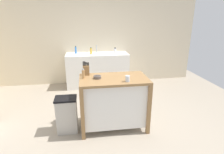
{
  "coord_description": "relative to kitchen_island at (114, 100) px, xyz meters",
  "views": [
    {
      "loc": [
        -0.35,
        -2.91,
        1.94
      ],
      "look_at": [
        0.11,
        0.21,
        0.88
      ],
      "focal_mm": 29.91,
      "sensor_mm": 36.0,
      "label": 1
    }
  ],
  "objects": [
    {
      "name": "bottle_hand_soap",
      "position": [
        0.36,
        2.04,
        0.48
      ],
      "size": [
        0.07,
        0.07,
        0.17
      ],
      "color": "white",
      "rests_on": "sink_counter"
    },
    {
      "name": "bottle_spray_cleaner",
      "position": [
        -0.7,
        2.24,
        0.5
      ],
      "size": [
        0.05,
        0.05,
        0.21
      ],
      "color": "blue",
      "rests_on": "sink_counter"
    },
    {
      "name": "sink_counter",
      "position": [
        -0.13,
        2.13,
        -0.06
      ],
      "size": [
        1.7,
        0.6,
        0.92
      ],
      "color": "white",
      "rests_on": "ground"
    },
    {
      "name": "trash_bin",
      "position": [
        -0.81,
        -0.03,
        -0.2
      ],
      "size": [
        0.36,
        0.28,
        0.63
      ],
      "color": "#B7B2A8",
      "rests_on": "ground"
    },
    {
      "name": "ground_plane",
      "position": [
        -0.11,
        -0.01,
        -0.52
      ],
      "size": [
        6.73,
        6.73,
        0.0
      ],
      "primitive_type": "plane",
      "color": "gray",
      "rests_on": "ground"
    },
    {
      "name": "bowl_ceramic_small",
      "position": [
        -0.27,
        0.01,
        0.44
      ],
      "size": [
        0.13,
        0.13,
        0.05
      ],
      "color": "#564C47",
      "rests_on": "kitchen_island"
    },
    {
      "name": "sink_faucet",
      "position": [
        -0.13,
        2.27,
        0.51
      ],
      "size": [
        0.02,
        0.02,
        0.22
      ],
      "color": "#B7BCC1",
      "rests_on": "sink_counter"
    },
    {
      "name": "kitchen_island",
      "position": [
        0.0,
        0.0,
        0.0
      ],
      "size": [
        1.15,
        0.67,
        0.93
      ],
      "color": "olive",
      "rests_on": "ground"
    },
    {
      "name": "wall_back",
      "position": [
        -0.11,
        2.48,
        0.78
      ],
      "size": [
        5.73,
        0.1,
        2.6
      ],
      "primitive_type": "cube",
      "color": "beige",
      "rests_on": "ground"
    },
    {
      "name": "pepper_grinder",
      "position": [
        -0.5,
        0.05,
        0.49
      ],
      "size": [
        0.04,
        0.04,
        0.17
      ],
      "color": "#AD7F4C",
      "rests_on": "kitchen_island"
    },
    {
      "name": "bottle_dish_soap",
      "position": [
        -0.29,
        2.14,
        0.48
      ],
      "size": [
        0.05,
        0.05,
        0.18
      ],
      "color": "yellow",
      "rests_on": "sink_counter"
    },
    {
      "name": "drinking_cup",
      "position": [
        0.19,
        -0.21,
        0.46
      ],
      "size": [
        0.07,
        0.07,
        0.1
      ],
      "color": "silver",
      "rests_on": "kitchen_island"
    },
    {
      "name": "knife_block",
      "position": [
        -0.45,
        0.23,
        0.5
      ],
      "size": [
        0.11,
        0.09,
        0.25
      ],
      "color": "olive",
      "rests_on": "kitchen_island"
    }
  ]
}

